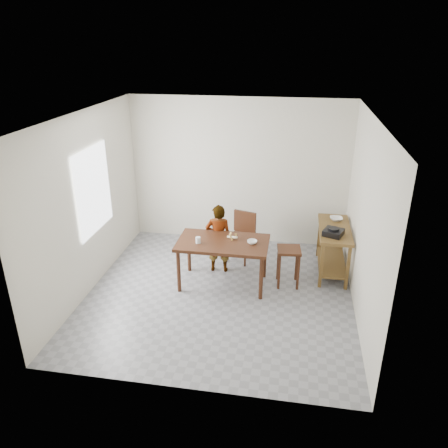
% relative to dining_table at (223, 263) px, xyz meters
% --- Properties ---
extents(floor, '(4.00, 4.00, 0.04)m').
position_rel_dining_table_xyz_m(floor, '(0.00, -0.30, -0.40)').
color(floor, gray).
rests_on(floor, ground).
extents(ceiling, '(4.00, 4.00, 0.04)m').
position_rel_dining_table_xyz_m(ceiling, '(0.00, -0.30, 2.35)').
color(ceiling, white).
rests_on(ceiling, wall_back).
extents(wall_back, '(4.00, 0.04, 2.70)m').
position_rel_dining_table_xyz_m(wall_back, '(0.00, 1.72, 0.98)').
color(wall_back, beige).
rests_on(wall_back, ground).
extents(wall_front, '(4.00, 0.04, 2.70)m').
position_rel_dining_table_xyz_m(wall_front, '(0.00, -2.32, 0.98)').
color(wall_front, beige).
rests_on(wall_front, ground).
extents(wall_left, '(0.04, 4.00, 2.70)m').
position_rel_dining_table_xyz_m(wall_left, '(-2.02, -0.30, 0.98)').
color(wall_left, beige).
rests_on(wall_left, ground).
extents(wall_right, '(0.04, 4.00, 2.70)m').
position_rel_dining_table_xyz_m(wall_right, '(2.02, -0.30, 0.98)').
color(wall_right, beige).
rests_on(wall_right, ground).
extents(window_pane, '(0.02, 1.10, 1.30)m').
position_rel_dining_table_xyz_m(window_pane, '(-1.97, -0.10, 1.12)').
color(window_pane, white).
rests_on(window_pane, wall_left).
extents(dining_table, '(1.40, 0.80, 0.75)m').
position_rel_dining_table_xyz_m(dining_table, '(0.00, 0.00, 0.00)').
color(dining_table, '#3C1E0F').
rests_on(dining_table, floor).
extents(prep_counter, '(0.50, 1.20, 0.80)m').
position_rel_dining_table_xyz_m(prep_counter, '(1.72, 0.70, 0.03)').
color(prep_counter, brown).
rests_on(prep_counter, floor).
extents(child, '(0.46, 0.32, 1.18)m').
position_rel_dining_table_xyz_m(child, '(-0.15, 0.43, 0.21)').
color(child, silver).
rests_on(child, floor).
extents(dining_chair, '(0.52, 0.52, 0.85)m').
position_rel_dining_table_xyz_m(dining_chair, '(0.16, 0.86, 0.05)').
color(dining_chair, '#3C1E0F').
rests_on(dining_chair, floor).
extents(stool, '(0.39, 0.39, 0.63)m').
position_rel_dining_table_xyz_m(stool, '(1.01, 0.16, -0.06)').
color(stool, '#3C1E0F').
rests_on(stool, floor).
extents(glass_tumbler, '(0.09, 0.09, 0.10)m').
position_rel_dining_table_xyz_m(glass_tumbler, '(-0.36, -0.11, 0.42)').
color(glass_tumbler, silver).
rests_on(glass_tumbler, dining_table).
extents(small_bowl, '(0.17, 0.17, 0.05)m').
position_rel_dining_table_xyz_m(small_bowl, '(0.45, 0.01, 0.40)').
color(small_bowl, white).
rests_on(small_bowl, dining_table).
extents(banana, '(0.21, 0.17, 0.07)m').
position_rel_dining_table_xyz_m(banana, '(0.13, 0.12, 0.41)').
color(banana, '#E1D247').
rests_on(banana, dining_table).
extents(serving_bowl, '(0.23, 0.23, 0.05)m').
position_rel_dining_table_xyz_m(serving_bowl, '(1.76, 1.03, 0.45)').
color(serving_bowl, white).
rests_on(serving_bowl, prep_counter).
extents(gas_burner, '(0.36, 0.36, 0.09)m').
position_rel_dining_table_xyz_m(gas_burner, '(1.67, 0.41, 0.47)').
color(gas_burner, black).
rests_on(gas_burner, prep_counter).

